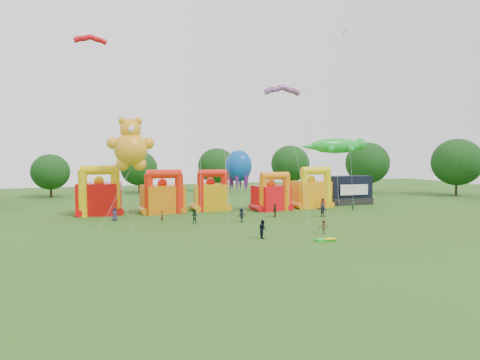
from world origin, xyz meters
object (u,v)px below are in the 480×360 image
object	(u,v)px
gecko_kite	(337,162)
teddy_bear_kite	(122,175)
spectator_0	(115,214)
bouncy_castle_0	(99,196)
stage_trailer	(350,190)
octopus_kite	(239,171)
spectator_4	(275,210)
bouncy_castle_2	(211,195)

from	to	relation	value
gecko_kite	teddy_bear_kite	bearing A→B (deg)	-173.45
spectator_0	bouncy_castle_0	bearing A→B (deg)	104.13
stage_trailer	octopus_kite	distance (m)	19.96
stage_trailer	spectator_4	xyz separation A→B (m)	(-17.53, -8.78, -1.40)
spectator_0	spectator_4	xyz separation A→B (m)	(20.90, -3.76, 0.06)
bouncy_castle_0	octopus_kite	bearing A→B (deg)	-2.32
bouncy_castle_2	teddy_bear_kite	world-z (taller)	teddy_bear_kite
teddy_bear_kite	octopus_kite	distance (m)	18.91
teddy_bear_kite	gecko_kite	xyz separation A→B (m)	(33.56, 3.85, 1.30)
bouncy_castle_0	teddy_bear_kite	size ratio (longest dim) A/B	0.52
teddy_bear_kite	spectator_0	bearing A→B (deg)	135.98
octopus_kite	spectator_0	xyz separation A→B (m)	(-18.80, -5.42, -5.06)
bouncy_castle_2	spectator_0	world-z (taller)	bouncy_castle_2
teddy_bear_kite	bouncy_castle_2	bearing A→B (deg)	25.61
spectator_4	bouncy_castle_0	bearing A→B (deg)	-71.23
bouncy_castle_2	octopus_kite	xyz separation A→B (m)	(4.52, 0.03, 3.55)
teddy_bear_kite	gecko_kite	size ratio (longest dim) A/B	1.12
gecko_kite	spectator_4	size ratio (longest dim) A/B	6.46
gecko_kite	octopus_kite	xyz separation A→B (m)	(-15.76, 2.54, -1.30)
spectator_4	gecko_kite	bearing A→B (deg)	158.52
bouncy_castle_0	spectator_4	distance (m)	24.87
bouncy_castle_0	gecko_kite	size ratio (longest dim) A/B	0.58
gecko_kite	spectator_0	world-z (taller)	gecko_kite
stage_trailer	teddy_bear_kite	bearing A→B (deg)	-170.91
octopus_kite	spectator_4	xyz separation A→B (m)	(2.10, -9.18, -5.00)
stage_trailer	teddy_bear_kite	world-z (taller)	teddy_bear_kite
teddy_bear_kite	spectator_0	world-z (taller)	teddy_bear_kite
bouncy_castle_2	stage_trailer	xyz separation A→B (m)	(24.15, -0.37, -0.05)
stage_trailer	spectator_0	xyz separation A→B (m)	(-38.43, -5.02, -1.46)
teddy_bear_kite	bouncy_castle_0	bearing A→B (deg)	111.18
bouncy_castle_2	spectator_4	xyz separation A→B (m)	(6.62, -9.15, -1.45)
bouncy_castle_0	spectator_4	bearing A→B (deg)	-23.81
bouncy_castle_0	bouncy_castle_2	xyz separation A→B (m)	(16.08, -0.86, -0.27)
octopus_kite	gecko_kite	bearing A→B (deg)	-9.15
gecko_kite	spectator_4	world-z (taller)	gecko_kite
stage_trailer	teddy_bear_kite	size ratio (longest dim) A/B	0.55
bouncy_castle_2	spectator_4	size ratio (longest dim) A/B	3.34
bouncy_castle_2	octopus_kite	size ratio (longest dim) A/B	0.68
bouncy_castle_0	stage_trailer	distance (m)	40.25
bouncy_castle_0	spectator_0	bearing A→B (deg)	-73.98
octopus_kite	spectator_0	size ratio (longest dim) A/B	5.28
gecko_kite	spectator_0	bearing A→B (deg)	-175.23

